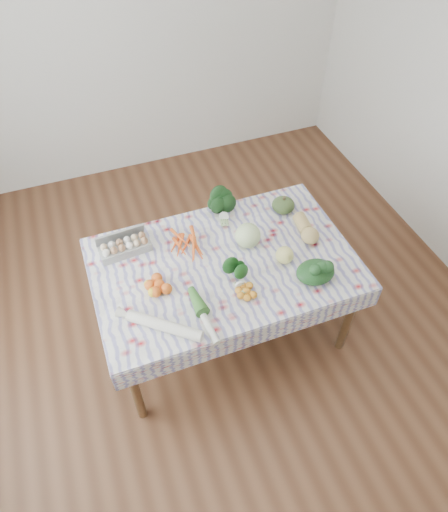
{
  "coord_description": "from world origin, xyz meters",
  "views": [
    {
      "loc": [
        -0.67,
        -1.79,
        2.94
      ],
      "look_at": [
        0.0,
        0.0,
        0.82
      ],
      "focal_mm": 32.0,
      "sensor_mm": 36.0,
      "label": 1
    }
  ],
  "objects_px": {
    "egg_carton": "(125,248)",
    "dining_table": "(224,271)",
    "cabbage": "(248,236)",
    "kabocha_squash": "(283,205)",
    "grapefruit": "(285,255)",
    "butternut_squash": "(306,228)"
  },
  "relations": [
    {
      "from": "kabocha_squash",
      "to": "cabbage",
      "type": "height_order",
      "value": "cabbage"
    },
    {
      "from": "dining_table",
      "to": "cabbage",
      "type": "height_order",
      "value": "cabbage"
    },
    {
      "from": "dining_table",
      "to": "kabocha_squash",
      "type": "xyz_separation_m",
      "value": [
        0.56,
        0.31,
        0.14
      ]
    },
    {
      "from": "cabbage",
      "to": "grapefruit",
      "type": "relative_size",
      "value": 1.46
    },
    {
      "from": "kabocha_squash",
      "to": "grapefruit",
      "type": "height_order",
      "value": "grapefruit"
    },
    {
      "from": "dining_table",
      "to": "cabbage",
      "type": "bearing_deg",
      "value": 24.69
    },
    {
      "from": "butternut_squash",
      "to": "egg_carton",
      "type": "bearing_deg",
      "value": 172.84
    },
    {
      "from": "cabbage",
      "to": "butternut_squash",
      "type": "relative_size",
      "value": 0.65
    },
    {
      "from": "egg_carton",
      "to": "cabbage",
      "type": "distance_m",
      "value": 0.79
    },
    {
      "from": "dining_table",
      "to": "butternut_squash",
      "type": "height_order",
      "value": "butternut_squash"
    },
    {
      "from": "egg_carton",
      "to": "dining_table",
      "type": "bearing_deg",
      "value": -32.97
    },
    {
      "from": "butternut_squash",
      "to": "cabbage",
      "type": "bearing_deg",
      "value": 178.66
    },
    {
      "from": "egg_carton",
      "to": "kabocha_squash",
      "type": "xyz_separation_m",
      "value": [
        1.12,
        0.01,
        0.01
      ]
    },
    {
      "from": "egg_carton",
      "to": "cabbage",
      "type": "bearing_deg",
      "value": -20.25
    },
    {
      "from": "grapefruit",
      "to": "butternut_squash",
      "type": "bearing_deg",
      "value": 35.23
    },
    {
      "from": "cabbage",
      "to": "egg_carton",
      "type": "bearing_deg",
      "value": 164.44
    },
    {
      "from": "dining_table",
      "to": "grapefruit",
      "type": "bearing_deg",
      "value": -19.28
    },
    {
      "from": "kabocha_squash",
      "to": "grapefruit",
      "type": "distance_m",
      "value": 0.48
    },
    {
      "from": "kabocha_squash",
      "to": "grapefruit",
      "type": "bearing_deg",
      "value": -114.63
    },
    {
      "from": "butternut_squash",
      "to": "grapefruit",
      "type": "relative_size",
      "value": 2.23
    },
    {
      "from": "dining_table",
      "to": "kabocha_squash",
      "type": "distance_m",
      "value": 0.65
    },
    {
      "from": "dining_table",
      "to": "butternut_squash",
      "type": "bearing_deg",
      "value": 4.16
    }
  ]
}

